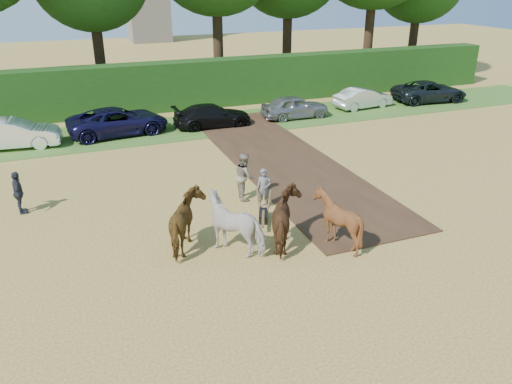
# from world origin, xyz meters

# --- Properties ---
(ground) EXTENTS (120.00, 120.00, 0.00)m
(ground) POSITION_xyz_m (0.00, 0.00, 0.00)
(ground) COLOR gold
(ground) RESTS_ON ground
(earth_strip) EXTENTS (4.50, 17.00, 0.05)m
(earth_strip) POSITION_xyz_m (1.50, 7.00, 0.03)
(earth_strip) COLOR #472D1C
(earth_strip) RESTS_ON ground
(grass_verge) EXTENTS (50.00, 5.00, 0.03)m
(grass_verge) POSITION_xyz_m (0.00, 14.00, 0.01)
(grass_verge) COLOR #38601E
(grass_verge) RESTS_ON ground
(hedgerow) EXTENTS (46.00, 1.60, 3.00)m
(hedgerow) POSITION_xyz_m (0.00, 18.50, 1.50)
(hedgerow) COLOR #14380F
(hedgerow) RESTS_ON ground
(spectator_near) EXTENTS (0.79, 0.96, 1.83)m
(spectator_near) POSITION_xyz_m (-1.59, 3.62, 0.91)
(spectator_near) COLOR tan
(spectator_near) RESTS_ON ground
(spectator_far) EXTENTS (0.49, 0.98, 1.62)m
(spectator_far) POSITION_xyz_m (-9.68, 5.29, 0.81)
(spectator_far) COLOR #262932
(spectator_far) RESTS_ON ground
(plough_team) EXTENTS (6.38, 4.79, 1.84)m
(plough_team) POSITION_xyz_m (-2.33, -0.14, 0.91)
(plough_team) COLOR brown
(plough_team) RESTS_ON ground
(parked_cars) EXTENTS (36.38, 3.09, 1.48)m
(parked_cars) POSITION_xyz_m (0.70, 13.88, 0.70)
(parked_cars) COLOR silver
(parked_cars) RESTS_ON ground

